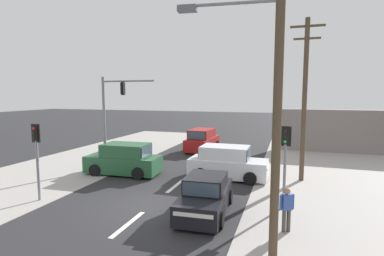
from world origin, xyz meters
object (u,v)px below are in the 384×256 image
(suv_oncoming_mid, at_px, (124,160))
(sedan_oncoming_near, at_px, (206,196))
(suv_receding_far, at_px, (202,141))
(pedestal_signal_right_kerb, at_px, (285,153))
(utility_pole_foreground_right, at_px, (274,71))
(pedestrian_at_kerb, at_px, (287,207))
(pedestal_signal_left_kerb, at_px, (37,149))
(suv_kerbside_parked, at_px, (227,163))
(traffic_signal_mast, at_px, (111,111))
(utility_pole_midground_right, at_px, (305,97))

(suv_oncoming_mid, distance_m, sedan_oncoming_near, 7.63)
(suv_receding_far, bearing_deg, pedestal_signal_right_kerb, -59.19)
(utility_pole_foreground_right, height_order, sedan_oncoming_near, utility_pole_foreground_right)
(suv_receding_far, height_order, sedan_oncoming_near, suv_receding_far)
(suv_oncoming_mid, height_order, sedan_oncoming_near, suv_oncoming_mid)
(sedan_oncoming_near, bearing_deg, pedestrian_at_kerb, -15.49)
(suv_oncoming_mid, relative_size, pedestrian_at_kerb, 2.84)
(pedestal_signal_left_kerb, height_order, suv_kerbside_parked, pedestal_signal_left_kerb)
(suv_kerbside_parked, bearing_deg, utility_pole_foreground_right, -70.60)
(suv_receding_far, xyz_separation_m, sedan_oncoming_near, (3.89, -13.13, -0.18))
(pedestal_signal_right_kerb, xyz_separation_m, pedestrian_at_kerb, (0.12, -2.32, -1.49))
(traffic_signal_mast, xyz_separation_m, suv_kerbside_parked, (7.55, 0.21, -2.95))
(suv_receding_far, bearing_deg, suv_oncoming_mid, -105.37)
(suv_receding_far, height_order, suv_kerbside_parked, same)
(pedestal_signal_right_kerb, relative_size, pedestal_signal_left_kerb, 1.00)
(utility_pole_midground_right, height_order, suv_oncoming_mid, utility_pole_midground_right)
(sedan_oncoming_near, bearing_deg, traffic_signal_mast, 146.56)
(utility_pole_midground_right, height_order, suv_kerbside_parked, utility_pole_midground_right)
(utility_pole_foreground_right, relative_size, suv_oncoming_mid, 2.23)
(suv_kerbside_parked, relative_size, sedan_oncoming_near, 1.05)
(pedestal_signal_left_kerb, height_order, suv_oncoming_mid, pedestal_signal_left_kerb)
(pedestal_signal_right_kerb, bearing_deg, sedan_oncoming_near, -155.03)
(traffic_signal_mast, bearing_deg, utility_pole_midground_right, 4.98)
(pedestal_signal_left_kerb, bearing_deg, sedan_oncoming_near, 7.74)
(suv_receding_far, distance_m, sedan_oncoming_near, 13.70)
(sedan_oncoming_near, relative_size, pedestrian_at_kerb, 2.65)
(sedan_oncoming_near, bearing_deg, pedestal_signal_right_kerb, 24.97)
(pedestal_signal_right_kerb, distance_m, suv_kerbside_parked, 5.26)
(suv_kerbside_parked, bearing_deg, suv_oncoming_mid, -170.32)
(utility_pole_foreground_right, xyz_separation_m, traffic_signal_mast, (-10.42, 7.93, -1.69))
(utility_pole_midground_right, xyz_separation_m, suv_oncoming_mid, (-10.31, -1.86, -3.84))
(traffic_signal_mast, distance_m, suv_oncoming_mid, 3.35)
(utility_pole_midground_right, distance_m, suv_oncoming_mid, 11.16)
(pedestal_signal_right_kerb, height_order, suv_receding_far, pedestal_signal_right_kerb)
(traffic_signal_mast, distance_m, suv_kerbside_parked, 8.11)
(traffic_signal_mast, xyz_separation_m, pedestal_signal_right_kerb, (10.78, -3.65, -1.42))
(suv_oncoming_mid, relative_size, sedan_oncoming_near, 1.07)
(pedestal_signal_left_kerb, bearing_deg, suv_oncoming_mid, 75.88)
(utility_pole_foreground_right, height_order, traffic_signal_mast, utility_pole_foreground_right)
(traffic_signal_mast, xyz_separation_m, suv_oncoming_mid, (1.36, -0.84, -2.95))
(pedestrian_at_kerb, bearing_deg, utility_pole_foreground_right, -103.87)
(utility_pole_midground_right, relative_size, traffic_signal_mast, 1.50)
(utility_pole_foreground_right, height_order, suv_receding_far, utility_pole_foreground_right)
(utility_pole_foreground_right, relative_size, suv_receding_far, 2.23)
(traffic_signal_mast, height_order, pedestal_signal_right_kerb, traffic_signal_mast)
(suv_receding_far, bearing_deg, utility_pole_midground_right, -41.81)
(suv_kerbside_parked, bearing_deg, sedan_oncoming_near, -88.41)
(pedestal_signal_right_kerb, distance_m, pedestrian_at_kerb, 2.76)
(traffic_signal_mast, bearing_deg, pedestal_signal_left_kerb, -89.74)
(suv_oncoming_mid, bearing_deg, suv_receding_far, 74.63)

